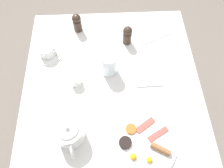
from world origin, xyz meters
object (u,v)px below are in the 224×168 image
(breakfast_plate, at_px, (143,143))
(water_glass_tall, at_px, (109,64))
(teapot_near, at_px, (70,133))
(creamer_jug, at_px, (76,80))
(pepper_grinder, at_px, (127,35))
(salt_grinder, at_px, (77,22))
(knife_by_plate, at_px, (157,39))
(napkin_folded, at_px, (148,77))
(fork_by_plate, at_px, (108,28))
(teacup_with_saucer_left, at_px, (47,51))

(breakfast_plate, xyz_separation_m, water_glass_tall, (-0.13, 0.38, 0.05))
(teapot_near, height_order, creamer_jug, teapot_near)
(breakfast_plate, relative_size, pepper_grinder, 2.61)
(salt_grinder, height_order, knife_by_plate, salt_grinder)
(pepper_grinder, distance_m, napkin_folded, 0.25)
(teapot_near, height_order, napkin_folded, teapot_near)
(fork_by_plate, bearing_deg, teacup_with_saucer_left, -152.50)
(breakfast_plate, relative_size, napkin_folded, 2.16)
(teacup_with_saucer_left, height_order, water_glass_tall, water_glass_tall)
(creamer_jug, relative_size, napkin_folded, 0.57)
(salt_grinder, bearing_deg, creamer_jug, -89.75)
(creamer_jug, distance_m, knife_by_plate, 0.51)
(pepper_grinder, xyz_separation_m, knife_by_plate, (0.17, 0.01, -0.06))
(breakfast_plate, bearing_deg, knife_by_plate, 75.74)
(creamer_jug, height_order, salt_grinder, salt_grinder)
(teapot_near, relative_size, salt_grinder, 1.89)
(teapot_near, height_order, water_glass_tall, teapot_near)
(salt_grinder, bearing_deg, water_glass_tall, -59.90)
(creamer_jug, bearing_deg, salt_grinder, 90.25)
(breakfast_plate, relative_size, salt_grinder, 2.61)
(napkin_folded, relative_size, knife_by_plate, 0.66)
(teapot_near, bearing_deg, breakfast_plate, -108.82)
(pepper_grinder, height_order, knife_by_plate, pepper_grinder)
(fork_by_plate, bearing_deg, water_glass_tall, -90.66)
(creamer_jug, height_order, pepper_grinder, pepper_grinder)
(salt_grinder, xyz_separation_m, fork_by_plate, (0.17, 0.00, -0.06))
(salt_grinder, relative_size, fork_by_plate, 0.69)
(water_glass_tall, height_order, pepper_grinder, water_glass_tall)
(pepper_grinder, bearing_deg, knife_by_plate, 4.58)
(pepper_grinder, relative_size, fork_by_plate, 0.69)
(breakfast_plate, height_order, creamer_jug, creamer_jug)
(pepper_grinder, bearing_deg, creamer_jug, -137.22)
(water_glass_tall, relative_size, knife_by_plate, 0.60)
(teacup_with_saucer_left, relative_size, fork_by_plate, 0.94)
(napkin_folded, distance_m, fork_by_plate, 0.39)
(fork_by_plate, relative_size, knife_by_plate, 0.79)
(breakfast_plate, distance_m, pepper_grinder, 0.57)
(salt_grinder, xyz_separation_m, knife_by_plate, (0.44, -0.09, -0.06))
(teacup_with_saucer_left, xyz_separation_m, water_glass_tall, (0.32, -0.12, 0.03))
(creamer_jug, distance_m, napkin_folded, 0.36)
(teapot_near, xyz_separation_m, salt_grinder, (0.01, 0.62, 0.00))
(teacup_with_saucer_left, distance_m, creamer_jug, 0.24)
(breakfast_plate, bearing_deg, creamer_jug, 133.02)
(water_glass_tall, bearing_deg, salt_grinder, 120.10)
(teapot_near, relative_size, creamer_jug, 2.75)
(pepper_grinder, bearing_deg, fork_by_plate, 133.86)
(creamer_jug, height_order, napkin_folded, creamer_jug)
(teacup_with_saucer_left, bearing_deg, water_glass_tall, -20.55)
(teapot_near, relative_size, knife_by_plate, 1.04)
(salt_grinder, distance_m, napkin_folded, 0.49)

